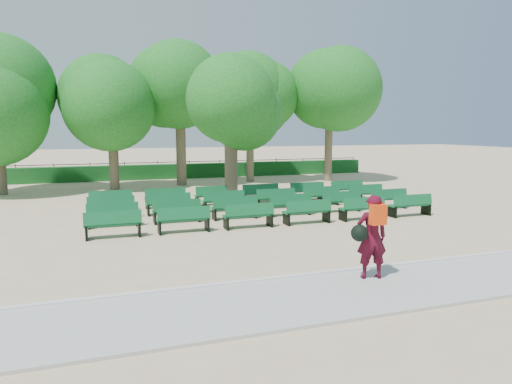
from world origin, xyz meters
TOP-DOWN VIEW (x-y plane):
  - ground at (0.00, 0.00)m, footprint 120.00×120.00m
  - paving at (0.00, -7.40)m, footprint 30.00×2.20m
  - curb at (0.00, -6.25)m, footprint 30.00×0.12m
  - hedge at (0.00, 14.00)m, footprint 26.00×0.70m
  - fence at (0.00, 14.40)m, footprint 26.00×0.10m
  - tree_line at (0.00, 10.00)m, footprint 21.80×6.80m
  - bench_array at (0.96, 1.11)m, footprint 1.61×0.56m
  - tree_among at (0.67, 3.34)m, footprint 4.09×4.09m
  - person at (0.74, -6.84)m, footprint 0.85×0.55m

SIDE VIEW (x-z plane):
  - ground at x=0.00m, z-range 0.00..0.00m
  - fence at x=0.00m, z-range -0.51..0.51m
  - tree_line at x=0.00m, z-range -3.52..3.52m
  - paving at x=0.00m, z-range 0.00..0.06m
  - curb at x=0.00m, z-range 0.00..0.10m
  - bench_array at x=0.96m, z-range -0.42..0.58m
  - hedge at x=0.00m, z-range 0.00..0.90m
  - person at x=0.74m, z-range 0.09..1.82m
  - tree_among at x=0.67m, z-range 1.04..6.86m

